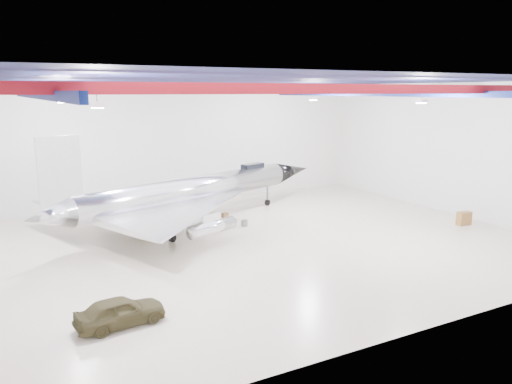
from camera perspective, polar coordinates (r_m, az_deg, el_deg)
floor at (r=34.29m, az=-1.93°, el=-6.02°), size 40.00×40.00×0.00m
wall_back at (r=46.89m, az=-10.16°, el=5.41°), size 40.00×0.00×40.00m
wall_right at (r=45.50m, az=21.31°, el=4.62°), size 0.00×30.00×30.00m
ceiling at (r=32.72m, az=-2.07°, el=12.69°), size 40.00×40.00×0.00m
ceiling_structure at (r=32.72m, az=-2.06°, el=11.50°), size 39.50×29.50×1.08m
jet_aircraft at (r=38.99m, az=-7.40°, el=-0.17°), size 26.99×20.42×7.64m
jeep at (r=23.58m, az=-15.26°, el=-13.02°), size 4.11×2.01×1.35m
desk at (r=42.33m, az=22.68°, el=-2.80°), size 1.17×0.64×1.04m
crate_ply at (r=36.57m, az=-12.87°, el=-4.91°), size 0.50×0.40×0.34m
toolbox_red at (r=39.09m, az=-9.87°, el=-3.75°), size 0.54×0.49×0.31m
engine_drum at (r=38.82m, az=-1.34°, el=-3.57°), size 0.64×0.64×0.47m
parts_bin at (r=41.51m, az=-3.59°, el=-2.66°), size 0.63×0.56×0.37m
oil_barrel at (r=39.67m, az=-8.99°, el=-3.43°), size 0.67×0.59×0.40m
spares_box at (r=42.33m, az=-5.63°, el=-2.42°), size 0.46×0.46×0.36m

